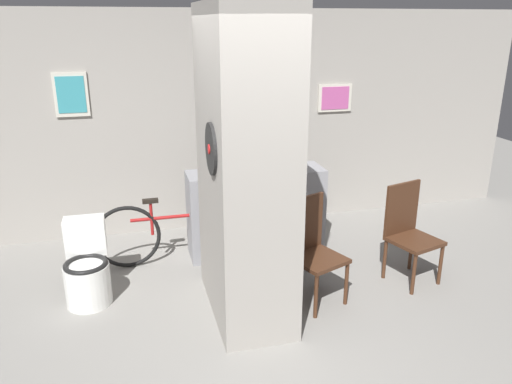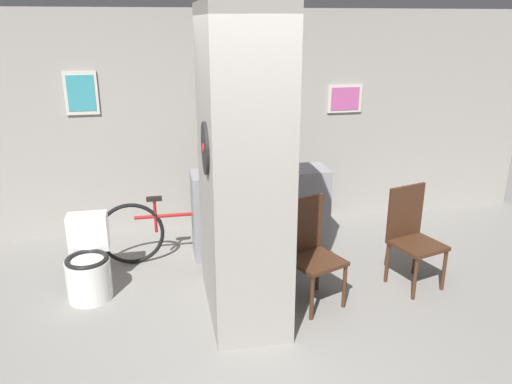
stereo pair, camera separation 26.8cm
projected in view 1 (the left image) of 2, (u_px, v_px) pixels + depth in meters
The scene contains 10 objects.
ground_plane at pixel (280, 345), 3.99m from camera, with size 14.00×14.00×0.00m, color gray.
wall_back at pixel (216, 123), 5.97m from camera, with size 8.00×0.09×2.60m.
pillar_center at pixel (245, 169), 4.11m from camera, with size 0.65×1.25×2.60m.
counter_shelf at pixel (256, 211), 5.50m from camera, with size 1.49×0.44×0.94m.
toilet at pixel (87, 270), 4.55m from camera, with size 0.41×0.57×0.74m.
chair_near_pillar at pixel (312, 247), 4.51m from camera, with size 0.55×0.55×0.97m.
chair_by_doorway at pixel (409, 230), 4.88m from camera, with size 0.53×0.53×0.97m.
bicycle at pixel (178, 231), 5.27m from camera, with size 1.71×0.42×0.74m.
bottle_tall at pixel (271, 158), 5.37m from camera, with size 0.07×0.07×0.33m.
bottle_short at pixel (284, 162), 5.33m from camera, with size 0.08×0.08×0.25m.
Camera 1 is at (-1.05, -3.22, 2.45)m, focal length 35.00 mm.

